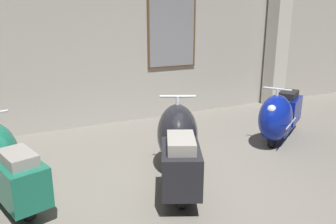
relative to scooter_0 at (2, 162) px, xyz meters
name	(u,v)px	position (x,y,z in m)	size (l,w,h in m)	color
ground_plane	(199,208)	(1.90, -1.19, -0.44)	(60.00, 60.00, 0.00)	slate
showroom_back_wall	(113,17)	(2.04, 2.25, 1.55)	(18.00, 0.63, 3.97)	#ADA89E
scooter_0	(2,162)	(0.00, 0.00, 0.00)	(0.87, 1.62, 0.96)	black
scooter_1	(178,144)	(2.02, -0.45, 0.04)	(1.14, 1.74, 1.03)	black
scooter_2	(279,116)	(4.12, 0.04, 0.00)	(1.55, 1.23, 0.95)	black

